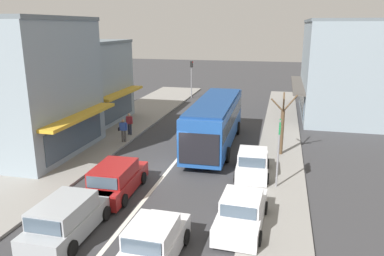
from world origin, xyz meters
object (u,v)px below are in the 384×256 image
city_bus (215,120)px  parked_hatchback_kerb_second (252,164)px  wagon_queue_gap_filler (116,180)px  hatchback_adjacent_lane_trail (154,242)px  traffic_light_downstreet (191,73)px  parked_sedan_kerb_front (242,212)px  directional_road_sign (279,139)px  street_tree_right (282,127)px  pedestrian_browsing_midblock (129,123)px  pedestrian_with_handbag_near (123,129)px  wagon_adjacent_lane_lead (68,218)px

city_bus → parked_hatchback_kerb_second: bearing=-57.9°
city_bus → wagon_queue_gap_filler: 9.31m
hatchback_adjacent_lane_trail → traffic_light_downstreet: traffic_light_downstreet is taller
parked_sedan_kerb_front → directional_road_sign: size_ratio=1.18×
city_bus → directional_road_sign: directional_road_sign is taller
parked_sedan_kerb_front → parked_hatchback_kerb_second: (-0.02, 5.59, 0.05)m
traffic_light_downstreet → street_tree_right: size_ratio=1.05×
traffic_light_downstreet → street_tree_right: 20.68m
traffic_light_downstreet → pedestrian_browsing_midblock: size_ratio=2.58×
pedestrian_with_handbag_near → wagon_adjacent_lane_lead: bearing=-76.7°
city_bus → traffic_light_downstreet: (-5.80, 17.01, 0.97)m
wagon_queue_gap_filler → directional_road_sign: bearing=17.8°
wagon_adjacent_lane_lead → street_tree_right: (8.04, 11.66, 1.16)m
hatchback_adjacent_lane_trail → parked_sedan_kerb_front: 4.06m
hatchback_adjacent_lane_trail → street_tree_right: 13.14m
directional_road_sign → pedestrian_with_handbag_near: size_ratio=2.21×
wagon_queue_gap_filler → parked_hatchback_kerb_second: bearing=31.5°
wagon_queue_gap_filler → directional_road_sign: size_ratio=1.27×
street_tree_right → pedestrian_browsing_midblock: street_tree_right is taller
hatchback_adjacent_lane_trail → parked_hatchback_kerb_second: bearing=72.4°
parked_sedan_kerb_front → parked_hatchback_kerb_second: bearing=90.2°
traffic_light_downstreet → pedestrian_browsing_midblock: traffic_light_downstreet is taller
parked_sedan_kerb_front → traffic_light_downstreet: (-8.79, 27.32, 2.19)m
wagon_queue_gap_filler → directional_road_sign: (7.67, 2.46, 1.93)m
wagon_adjacent_lane_lead → pedestrian_with_handbag_near: 11.94m
traffic_light_downstreet → street_tree_right: (10.25, -17.93, -0.95)m
directional_road_sign → pedestrian_browsing_midblock: directional_road_sign is taller
directional_road_sign → street_tree_right: (0.14, 5.23, -0.77)m
parked_sedan_kerb_front → parked_hatchback_kerb_second: 5.59m
wagon_adjacent_lane_lead → traffic_light_downstreet: size_ratio=1.07×
street_tree_right → hatchback_adjacent_lane_trail: bearing=-108.7°
parked_sedan_kerb_front → pedestrian_with_handbag_near: 13.20m
wagon_queue_gap_filler → pedestrian_browsing_midblock: size_ratio=2.80×
wagon_adjacent_lane_lead → pedestrian_with_handbag_near: size_ratio=2.76×
hatchback_adjacent_lane_trail → parked_hatchback_kerb_second: same height
traffic_light_downstreet → city_bus: bearing=-71.2°
parked_sedan_kerb_front → traffic_light_downstreet: size_ratio=1.01×
wagon_queue_gap_filler → traffic_light_downstreet: traffic_light_downstreet is taller
hatchback_adjacent_lane_trail → parked_hatchback_kerb_second: (2.72, 8.58, 0.00)m
city_bus → parked_sedan_kerb_front: (3.00, -10.32, -1.22)m
wagon_adjacent_lane_lead → traffic_light_downstreet: traffic_light_downstreet is taller
parked_hatchback_kerb_second → wagon_queue_gap_filler: bearing=-148.5°
parked_sedan_kerb_front → directional_road_sign: 4.81m
parked_hatchback_kerb_second → pedestrian_browsing_midblock: (-9.60, 5.58, 0.36)m
traffic_light_downstreet → directional_road_sign: bearing=-66.4°
pedestrian_with_handbag_near → pedestrian_browsing_midblock: bearing=99.3°
hatchback_adjacent_lane_trail → wagon_adjacent_lane_lead: 3.91m
wagon_queue_gap_filler → parked_sedan_kerb_front: 6.58m
traffic_light_downstreet → street_tree_right: traffic_light_downstreet is taller
hatchback_adjacent_lane_trail → pedestrian_browsing_midblock: 15.75m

